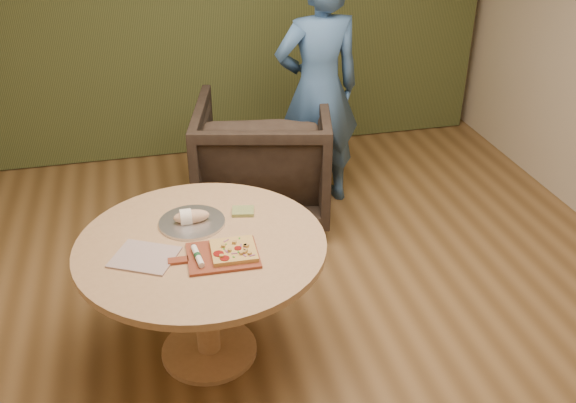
% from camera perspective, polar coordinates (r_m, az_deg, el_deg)
% --- Properties ---
extents(room_shell, '(5.04, 6.04, 2.84)m').
position_cam_1_polar(room_shell, '(2.98, 1.38, 6.70)').
color(room_shell, brown).
rests_on(room_shell, ground).
extents(pedestal_table, '(1.30, 1.30, 0.75)m').
position_cam_1_polar(pedestal_table, '(3.41, -7.59, -5.56)').
color(pedestal_table, tan).
rests_on(pedestal_table, ground).
extents(pizza_paddle, '(0.45, 0.29, 0.01)m').
position_cam_1_polar(pizza_paddle, '(3.20, -6.00, -4.82)').
color(pizza_paddle, brown).
rests_on(pizza_paddle, pedestal_table).
extents(flatbread_pizza, '(0.23, 0.23, 0.04)m').
position_cam_1_polar(flatbread_pizza, '(3.20, -4.86, -4.36)').
color(flatbread_pizza, '#DCB156').
rests_on(flatbread_pizza, pizza_paddle).
extents(cutlery_roll, '(0.05, 0.20, 0.03)m').
position_cam_1_polar(cutlery_roll, '(3.18, -8.04, -4.82)').
color(cutlery_roll, white).
rests_on(cutlery_roll, pizza_paddle).
extents(newspaper, '(0.38, 0.36, 0.01)m').
position_cam_1_polar(newspaper, '(3.26, -12.62, -4.85)').
color(newspaper, beige).
rests_on(newspaper, pedestal_table).
extents(serving_tray, '(0.36, 0.36, 0.02)m').
position_cam_1_polar(serving_tray, '(3.49, -8.53, -1.84)').
color(serving_tray, silver).
rests_on(serving_tray, pedestal_table).
extents(bread_roll, '(0.19, 0.09, 0.09)m').
position_cam_1_polar(bread_roll, '(3.47, -8.72, -1.34)').
color(bread_roll, '#DEB387').
rests_on(bread_roll, serving_tray).
extents(green_packet, '(0.14, 0.12, 0.02)m').
position_cam_1_polar(green_packet, '(3.56, -4.02, -0.88)').
color(green_packet, olive).
rests_on(green_packet, pedestal_table).
extents(armchair, '(1.15, 1.11, 1.00)m').
position_cam_1_polar(armchair, '(4.82, -2.25, 4.29)').
color(armchair, black).
rests_on(armchair, ground).
extents(person_standing, '(0.71, 0.50, 1.84)m').
position_cam_1_polar(person_standing, '(4.85, 2.69, 9.85)').
color(person_standing, '#375C8B').
rests_on(person_standing, ground).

